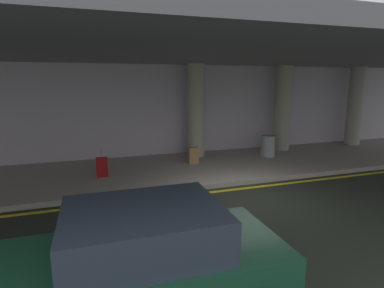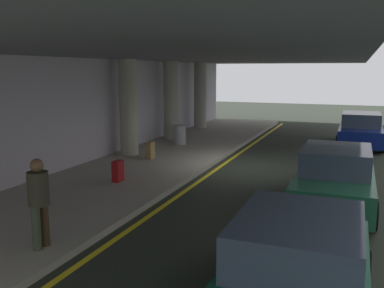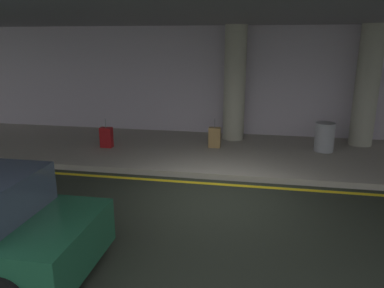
{
  "view_description": "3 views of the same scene",
  "coord_description": "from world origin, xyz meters",
  "px_view_note": "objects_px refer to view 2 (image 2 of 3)",
  "views": [
    {
      "loc": [
        -3.94,
        -7.15,
        3.16
      ],
      "look_at": [
        -0.86,
        2.36,
        1.11
      ],
      "focal_mm": 28.93,
      "sensor_mm": 36.0,
      "label": 1
    },
    {
      "loc": [
        -14.36,
        -3.7,
        3.4
      ],
      "look_at": [
        -0.57,
        1.66,
        0.82
      ],
      "focal_mm": 39.95,
      "sensor_mm": 36.0,
      "label": 2
    },
    {
      "loc": [
        0.77,
        -7.44,
        3.32
      ],
      "look_at": [
        -0.81,
        1.28,
        0.81
      ],
      "focal_mm": 34.33,
      "sensor_mm": 36.0,
      "label": 3
    }
  ],
  "objects_px": {
    "support_column_right_mid": "(200,96)",
    "car_dark_green": "(335,179)",
    "trash_bin_steel": "(180,135)",
    "traveler_with_luggage": "(39,197)",
    "support_column_left_mid": "(128,107)",
    "car_dark_green_no2": "(296,275)",
    "suitcase_upright_primary": "(118,171)",
    "car_navy": "(361,130)",
    "suitcase_upright_secondary": "(150,150)",
    "support_column_center": "(171,100)"
  },
  "relations": [
    {
      "from": "support_column_center",
      "to": "support_column_right_mid",
      "type": "relative_size",
      "value": 1.0
    },
    {
      "from": "car_dark_green_no2",
      "to": "trash_bin_steel",
      "type": "xyz_separation_m",
      "value": [
        11.7,
        6.62,
        -0.14
      ]
    },
    {
      "from": "support_column_center",
      "to": "traveler_with_luggage",
      "type": "bearing_deg",
      "value": -166.86
    },
    {
      "from": "suitcase_upright_secondary",
      "to": "trash_bin_steel",
      "type": "distance_m",
      "value": 3.25
    },
    {
      "from": "car_dark_green_no2",
      "to": "suitcase_upright_secondary",
      "type": "bearing_deg",
      "value": -145.63
    },
    {
      "from": "car_dark_green",
      "to": "suitcase_upright_primary",
      "type": "bearing_deg",
      "value": 93.68
    },
    {
      "from": "car_dark_green_no2",
      "to": "trash_bin_steel",
      "type": "relative_size",
      "value": 4.82
    },
    {
      "from": "support_column_left_mid",
      "to": "support_column_center",
      "type": "relative_size",
      "value": 1.0
    },
    {
      "from": "support_column_left_mid",
      "to": "trash_bin_steel",
      "type": "bearing_deg",
      "value": -19.27
    },
    {
      "from": "traveler_with_luggage",
      "to": "suitcase_upright_primary",
      "type": "xyz_separation_m",
      "value": [
        4.66,
        1.16,
        -0.65
      ]
    },
    {
      "from": "traveler_with_luggage",
      "to": "suitcase_upright_secondary",
      "type": "bearing_deg",
      "value": -47.29
    },
    {
      "from": "support_column_right_mid",
      "to": "trash_bin_steel",
      "type": "distance_m",
      "value": 5.52
    },
    {
      "from": "support_column_right_mid",
      "to": "car_dark_green_no2",
      "type": "distance_m",
      "value": 18.61
    },
    {
      "from": "support_column_left_mid",
      "to": "car_navy",
      "type": "relative_size",
      "value": 0.89
    },
    {
      "from": "suitcase_upright_primary",
      "to": "trash_bin_steel",
      "type": "bearing_deg",
      "value": 19.24
    },
    {
      "from": "car_dark_green_no2",
      "to": "suitcase_upright_primary",
      "type": "xyz_separation_m",
      "value": [
        5.2,
        5.84,
        -0.25
      ]
    },
    {
      "from": "traveler_with_luggage",
      "to": "trash_bin_steel",
      "type": "relative_size",
      "value": 1.98
    },
    {
      "from": "suitcase_upright_secondary",
      "to": "traveler_with_luggage",
      "type": "bearing_deg",
      "value": 170.24
    },
    {
      "from": "car_dark_green",
      "to": "car_dark_green_no2",
      "type": "xyz_separation_m",
      "value": [
        -5.5,
        0.21,
        0.0
      ]
    },
    {
      "from": "support_column_center",
      "to": "car_dark_green",
      "type": "distance_m",
      "value": 10.85
    },
    {
      "from": "support_column_left_mid",
      "to": "suitcase_upright_secondary",
      "type": "bearing_deg",
      "value": -113.02
    },
    {
      "from": "support_column_left_mid",
      "to": "support_column_right_mid",
      "type": "distance_m",
      "value": 8.0
    },
    {
      "from": "car_dark_green",
      "to": "suitcase_upright_primary",
      "type": "distance_m",
      "value": 6.07
    },
    {
      "from": "suitcase_upright_primary",
      "to": "support_column_right_mid",
      "type": "bearing_deg",
      "value": 20.86
    },
    {
      "from": "suitcase_upright_primary",
      "to": "support_column_left_mid",
      "type": "bearing_deg",
      "value": 37.29
    },
    {
      "from": "support_column_left_mid",
      "to": "support_column_center",
      "type": "bearing_deg",
      "value": 0.0
    },
    {
      "from": "car_dark_green",
      "to": "support_column_left_mid",
      "type": "bearing_deg",
      "value": 66.95
    },
    {
      "from": "support_column_left_mid",
      "to": "traveler_with_luggage",
      "type": "distance_m",
      "value": 8.94
    },
    {
      "from": "support_column_center",
      "to": "suitcase_upright_primary",
      "type": "distance_m",
      "value": 8.08
    },
    {
      "from": "support_column_center",
      "to": "support_column_right_mid",
      "type": "height_order",
      "value": "same"
    },
    {
      "from": "support_column_left_mid",
      "to": "suitcase_upright_secondary",
      "type": "height_order",
      "value": "support_column_left_mid"
    },
    {
      "from": "support_column_right_mid",
      "to": "suitcase_upright_primary",
      "type": "relative_size",
      "value": 4.06
    },
    {
      "from": "support_column_right_mid",
      "to": "car_dark_green",
      "type": "distance_m",
      "value": 13.9
    },
    {
      "from": "support_column_left_mid",
      "to": "suitcase_upright_secondary",
      "type": "distance_m",
      "value": 1.96
    },
    {
      "from": "traveler_with_luggage",
      "to": "support_column_right_mid",
      "type": "bearing_deg",
      "value": -49.72
    },
    {
      "from": "car_navy",
      "to": "traveler_with_luggage",
      "type": "distance_m",
      "value": 15.48
    },
    {
      "from": "support_column_left_mid",
      "to": "traveler_with_luggage",
      "type": "xyz_separation_m",
      "value": [
        -8.41,
        -2.9,
        -0.86
      ]
    },
    {
      "from": "support_column_right_mid",
      "to": "traveler_with_luggage",
      "type": "relative_size",
      "value": 2.17
    },
    {
      "from": "car_dark_green",
      "to": "suitcase_upright_secondary",
      "type": "distance_m",
      "value": 7.27
    },
    {
      "from": "car_navy",
      "to": "traveler_with_luggage",
      "type": "xyz_separation_m",
      "value": [
        -14.47,
        5.49,
        0.4
      ]
    },
    {
      "from": "support_column_left_mid",
      "to": "suitcase_upright_secondary",
      "type": "xyz_separation_m",
      "value": [
        -0.49,
        -1.15,
        -1.51
      ]
    },
    {
      "from": "car_dark_green_no2",
      "to": "traveler_with_luggage",
      "type": "distance_m",
      "value": 4.73
    },
    {
      "from": "support_column_right_mid",
      "to": "car_dark_green",
      "type": "height_order",
      "value": "support_column_right_mid"
    },
    {
      "from": "traveler_with_luggage",
      "to": "trash_bin_steel",
      "type": "bearing_deg",
      "value": -49.9
    },
    {
      "from": "support_column_left_mid",
      "to": "car_dark_green",
      "type": "height_order",
      "value": "support_column_left_mid"
    },
    {
      "from": "trash_bin_steel",
      "to": "traveler_with_luggage",
      "type": "bearing_deg",
      "value": -170.16
    },
    {
      "from": "car_navy",
      "to": "support_column_left_mid",
      "type": "bearing_deg",
      "value": -55.73
    },
    {
      "from": "support_column_left_mid",
      "to": "car_dark_green_no2",
      "type": "distance_m",
      "value": 11.79
    },
    {
      "from": "support_column_right_mid",
      "to": "suitcase_upright_secondary",
      "type": "xyz_separation_m",
      "value": [
        -8.49,
        -1.15,
        -1.51
      ]
    },
    {
      "from": "support_column_right_mid",
      "to": "suitcase_upright_secondary",
      "type": "height_order",
      "value": "support_column_right_mid"
    }
  ]
}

